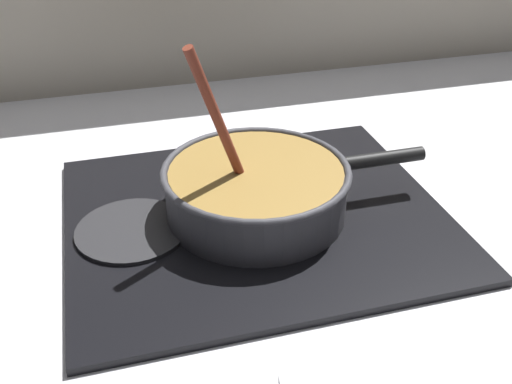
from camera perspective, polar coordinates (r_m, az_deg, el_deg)
The scene contains 5 objects.
ground at distance 0.76m, azimuth 1.22°, elevation -12.58°, with size 2.40×1.60×0.04m, color #B7B7BC.
hob_plate at distance 0.91m, azimuth -0.00°, elevation -2.28°, with size 0.56×0.48×0.01m, color black.
burner_ring at distance 0.90m, azimuth -0.00°, elevation -1.75°, with size 0.19×0.19×0.01m, color #592D0C.
spare_burner at distance 0.88m, azimuth -11.76°, elevation -3.56°, with size 0.16×0.16×0.01m, color #262628.
cooking_pan at distance 0.88m, azimuth 0.06°, elevation 0.30°, with size 0.41×0.28×0.28m.
Camera 1 is at (-0.16, -0.52, 0.51)m, focal length 41.98 mm.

